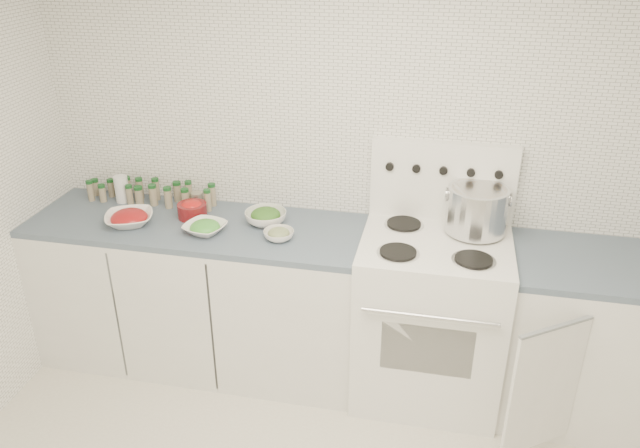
{
  "coord_description": "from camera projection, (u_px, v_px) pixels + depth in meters",
  "views": [
    {
      "loc": [
        0.48,
        -1.67,
        2.4
      ],
      "look_at": [
        -0.12,
        1.14,
        0.99
      ],
      "focal_mm": 35.0,
      "sensor_mm": 36.0,
      "label": 1
    }
  ],
  "objects": [
    {
      "name": "stove",
      "position": [
        430.0,
        313.0,
        3.35
      ],
      "size": [
        0.76,
        0.7,
        1.36
      ],
      "color": "white",
      "rests_on": "ground"
    },
    {
      "name": "counter_right",
      "position": [
        590.0,
        339.0,
        3.21
      ],
      "size": [
        0.89,
        0.86,
        0.9
      ],
      "color": "white",
      "rests_on": "ground"
    },
    {
      "name": "bowl_snowpea",
      "position": [
        205.0,
        228.0,
        3.29
      ],
      "size": [
        0.26,
        0.26,
        0.07
      ],
      "color": "white",
      "rests_on": "counter_left"
    },
    {
      "name": "bowl_tomato",
      "position": [
        129.0,
        218.0,
        3.38
      ],
      "size": [
        0.33,
        0.33,
        0.09
      ],
      "color": "white",
      "rests_on": "counter_left"
    },
    {
      "name": "tin_can",
      "position": [
        197.0,
        200.0,
        3.58
      ],
      "size": [
        0.08,
        0.08,
        0.09
      ],
      "primitive_type": "cylinder",
      "rotation": [
        0.0,
        0.0,
        0.14
      ],
      "color": "#A8A08E",
      "rests_on": "counter_left"
    },
    {
      "name": "salt_canister",
      "position": [
        122.0,
        189.0,
        3.64
      ],
      "size": [
        0.08,
        0.08,
        0.16
      ],
      "primitive_type": "cylinder",
      "rotation": [
        0.0,
        0.0,
        0.02
      ],
      "color": "white",
      "rests_on": "counter_left"
    },
    {
      "name": "bowl_pepper",
      "position": [
        192.0,
        209.0,
        3.46
      ],
      "size": [
        0.16,
        0.16,
        0.1
      ],
      "color": "maroon",
      "rests_on": "counter_left"
    },
    {
      "name": "counter_left",
      "position": [
        202.0,
        293.0,
        3.61
      ],
      "size": [
        1.85,
        0.62,
        0.9
      ],
      "color": "white",
      "rests_on": "ground"
    },
    {
      "name": "bowl_zucchini",
      "position": [
        279.0,
        234.0,
        3.23
      ],
      "size": [
        0.19,
        0.19,
        0.06
      ],
      "color": "white",
      "rests_on": "counter_left"
    },
    {
      "name": "room_walls",
      "position": [
        280.0,
        222.0,
        1.92
      ],
      "size": [
        3.54,
        3.04,
        2.52
      ],
      "color": "white",
      "rests_on": "ground"
    },
    {
      "name": "stock_pot",
      "position": [
        477.0,
        208.0,
        3.17
      ],
      "size": [
        0.33,
        0.31,
        0.24
      ],
      "rotation": [
        0.0,
        0.0,
        0.16
      ],
      "color": "silver",
      "rests_on": "stove"
    },
    {
      "name": "bowl_broccoli",
      "position": [
        266.0,
        216.0,
        3.39
      ],
      "size": [
        0.25,
        0.25,
        0.09
      ],
      "color": "white",
      "rests_on": "counter_left"
    },
    {
      "name": "spice_cluster",
      "position": [
        152.0,
        192.0,
        3.63
      ],
      "size": [
        0.79,
        0.15,
        0.14
      ],
      "color": "gray",
      "rests_on": "counter_left"
    }
  ]
}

